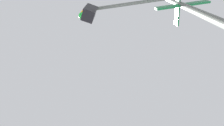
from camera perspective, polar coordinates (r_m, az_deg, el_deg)
name	(u,v)px	position (r m, az deg, el deg)	size (l,w,h in m)	color
traffic_signal_near	(140,15)	(3.31, 10.14, 17.04)	(1.56, 2.57, 5.91)	#474C47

